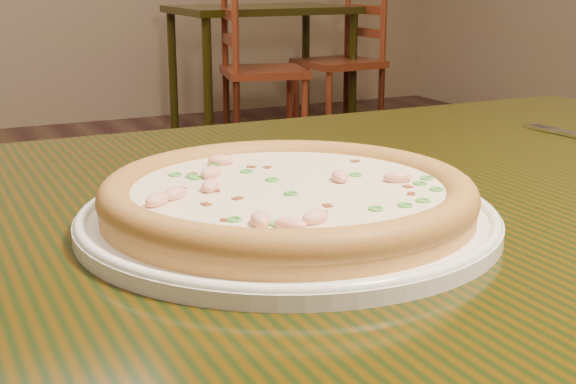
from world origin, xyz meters
name	(u,v)px	position (x,y,z in m)	size (l,w,h in m)	color
hero_table	(376,292)	(0.25, -0.07, 0.65)	(1.20, 0.80, 0.75)	black
plate	(288,217)	(0.13, -0.12, 0.76)	(0.35, 0.35, 0.02)	white
pizza	(288,196)	(0.13, -0.12, 0.78)	(0.31, 0.31, 0.03)	#D29045
bg_table_right	(261,23)	(1.79, 3.67, 0.65)	(1.00, 0.70, 0.75)	black
chair_c	(254,70)	(1.55, 3.22, 0.44)	(0.50, 0.50, 0.95)	#5A240C
chair_d	(346,61)	(2.21, 3.39, 0.44)	(0.45, 0.45, 0.95)	#5A240C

